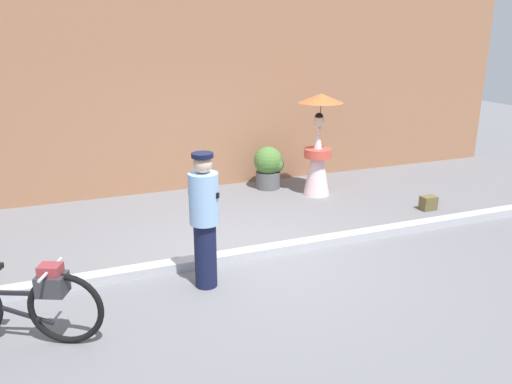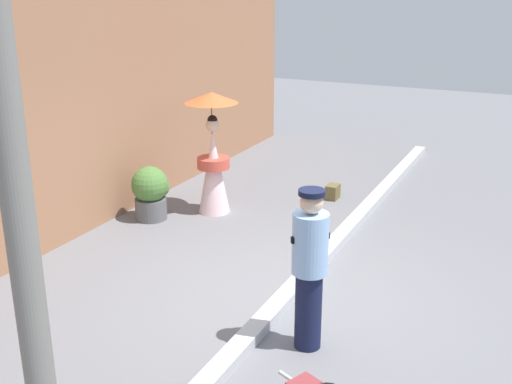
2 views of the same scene
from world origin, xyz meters
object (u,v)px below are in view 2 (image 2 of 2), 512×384
Objects in this scene: person_with_parasol at (213,153)px; potted_plant_by_door at (151,191)px; person_officer at (310,266)px; backpack_on_pavement at (333,192)px; utility_pole at (14,179)px.

potted_plant_by_door is (-0.67, 0.68, -0.50)m from person_with_parasol.
backpack_on_pavement is at bearing 15.95° from person_officer.
person_with_parasol is at bearing -45.33° from potted_plant_by_door.
person_officer is at bearing -137.25° from person_with_parasol.
potted_plant_by_door is 3.13× the size of backpack_on_pavement.
person_with_parasol is at bearing 42.75° from person_officer.
utility_pole reaches higher than backpack_on_pavement.
person_officer is 4.04m from potted_plant_by_door.
utility_pole is at bearing 165.83° from person_officer.
utility_pole is (-5.60, -1.98, 1.48)m from person_with_parasol.
person_officer is at bearing -123.45° from potted_plant_by_door.
potted_plant_by_door is at bearing 133.35° from backpack_on_pavement.
backpack_on_pavement is (4.24, 1.21, -0.73)m from person_officer.
potted_plant_by_door is 0.17× the size of utility_pole.
backpack_on_pavement is 0.05× the size of utility_pole.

